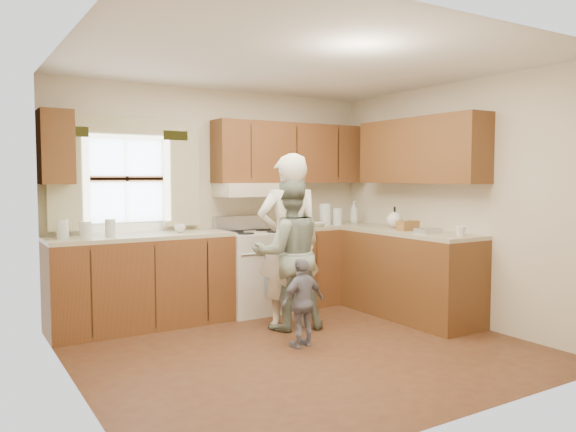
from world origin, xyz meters
TOP-DOWN VIEW (x-y plane):
  - room at (0.00, 0.00)m, footprint 3.80×3.80m
  - kitchen_fixtures at (0.61, 1.08)m, footprint 3.80×2.25m
  - stove at (0.30, 1.44)m, footprint 0.76×0.67m
  - woman_left at (0.26, 0.64)m, footprint 0.73×0.57m
  - woman_right at (0.24, 0.61)m, footprint 0.85×0.73m
  - child at (0.03, 0.03)m, footprint 0.49×0.26m

SIDE VIEW (x-z plane):
  - child at x=0.03m, z-range 0.00..0.80m
  - stove at x=0.30m, z-range -0.07..1.00m
  - woman_right at x=0.24m, z-range 0.00..1.50m
  - kitchen_fixtures at x=0.61m, z-range -0.24..1.91m
  - woman_left at x=0.26m, z-range 0.00..1.75m
  - room at x=0.00m, z-range -0.65..3.15m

